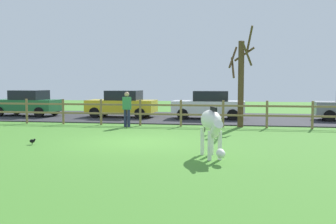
{
  "coord_description": "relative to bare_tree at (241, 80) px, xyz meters",
  "views": [
    {
      "loc": [
        3.3,
        -12.78,
        2.05
      ],
      "look_at": [
        0.9,
        1.11,
        0.98
      ],
      "focal_mm": 40.8,
      "sensor_mm": 36.0,
      "label": 1
    }
  ],
  "objects": [
    {
      "name": "parked_car_green",
      "position": [
        -12.69,
        3.4,
        -1.37
      ],
      "size": [
        4.12,
        2.12,
        1.56
      ],
      "color": "#236B38",
      "rests_on": "parking_asphalt"
    },
    {
      "name": "paddock_fence",
      "position": [
        -3.76,
        -0.21,
        -1.5
      ],
      "size": [
        21.83,
        0.11,
        1.25
      ],
      "color": "olive",
      "rests_on": "ground_plane"
    },
    {
      "name": "parking_asphalt",
      "position": [
        -3.62,
        4.09,
        -2.19
      ],
      "size": [
        28.0,
        7.4,
        0.05
      ],
      "primitive_type": "cube",
      "color": "#2D2D33",
      "rests_on": "ground_plane"
    },
    {
      "name": "bare_tree",
      "position": [
        0.0,
        0.0,
        0.0
      ],
      "size": [
        1.22,
        1.17,
        4.64
      ],
      "color": "#513A23",
      "rests_on": "ground_plane"
    },
    {
      "name": "visitor_near_fence",
      "position": [
        -5.22,
        -0.86,
        -1.3
      ],
      "size": [
        0.4,
        0.3,
        1.64
      ],
      "color": "#232847",
      "rests_on": "ground_plane"
    },
    {
      "name": "parked_car_yellow",
      "position": [
        -6.79,
        3.61,
        -1.37
      ],
      "size": [
        4.05,
        1.98,
        1.56
      ],
      "color": "yellow",
      "rests_on": "parking_asphalt"
    },
    {
      "name": "parked_car_white",
      "position": [
        -1.68,
        3.44,
        -1.37
      ],
      "size": [
        4.01,
        1.91,
        1.56
      ],
      "color": "white",
      "rests_on": "parking_asphalt"
    },
    {
      "name": "crow_on_grass",
      "position": [
        -6.91,
        -6.36,
        -2.08
      ],
      "size": [
        0.21,
        0.1,
        0.2
      ],
      "color": "black",
      "rests_on": "ground_plane"
    },
    {
      "name": "zebra",
      "position": [
        -0.9,
        -7.6,
        -1.28
      ],
      "size": [
        0.89,
        1.87,
        1.41
      ],
      "color": "white",
      "rests_on": "ground_plane"
    },
    {
      "name": "ground_plane",
      "position": [
        -3.62,
        -5.21,
        -2.21
      ],
      "size": [
        60.0,
        60.0,
        0.0
      ],
      "primitive_type": "plane",
      "color": "#47842D"
    }
  ]
}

